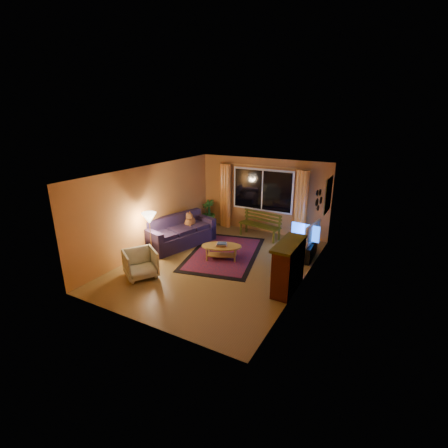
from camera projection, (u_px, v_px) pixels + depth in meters
The scene contains 22 objects.
floor at pixel (219, 264), 8.78m from camera, with size 4.50×6.00×0.02m, color brown.
ceiling at pixel (218, 171), 7.97m from camera, with size 4.50×6.00×0.02m, color white.
wall_back at pixel (263, 196), 10.87m from camera, with size 4.50×0.02×2.50m, color #B97738.
wall_left at pixel (151, 208), 9.40m from camera, with size 0.02×6.00×2.50m, color #B97738.
wall_right at pixel (305, 235), 7.34m from camera, with size 0.02×6.00×2.50m, color #B97738.
window at pixel (262, 190), 10.75m from camera, with size 2.00×0.02×1.30m, color black.
curtain_rod at pixel (263, 166), 10.46m from camera, with size 0.03×0.03×3.20m, color #BF8C3F.
curtain_left at pixel (226, 196), 11.42m from camera, with size 0.36×0.36×2.24m, color orange.
curtain_right at pixel (301, 206), 10.19m from camera, with size 0.36×0.36×2.24m, color orange.
bench at pixel (259, 231), 10.60m from camera, with size 1.40×0.41×0.42m, color #343308.
potted_plant at pixel (208, 212), 11.82m from camera, with size 0.51×0.51×0.91m, color #235B1E.
sofa at pixel (180, 231), 9.92m from camera, with size 0.94×2.19×0.88m, color #231831.
dog at pixel (190, 220), 10.24m from camera, with size 0.30×0.42×0.46m, color brown, non-canonical shape.
armchair at pixel (140, 262), 7.98m from camera, with size 0.74×0.69×0.76m, color beige.
floor_lamp at pixel (150, 236), 8.99m from camera, with size 0.21×0.21×1.28m, color #BF8C3F.
rug at pixel (224, 253), 9.40m from camera, with size 1.89×2.99×0.02m, color maroon.
coffee_table at pixel (221, 252), 9.01m from camera, with size 1.11×1.11×0.40m, color #B58B35.
tv_console at pixel (307, 250), 9.11m from camera, with size 0.36×1.07×0.45m, color black.
television at pixel (309, 233), 8.94m from camera, with size 1.02×0.13×0.58m, color black.
fireplace at pixel (288, 267), 7.33m from camera, with size 0.40×1.20×1.10m, color maroon.
mirror_cluster at pixel (319, 199), 8.27m from camera, with size 0.06×0.60×0.56m, color black, non-canonical shape.
painting at pixel (328, 195), 9.27m from camera, with size 0.04×0.76×0.96m, color #C6691E.
Camera 1 is at (3.96, -6.92, 3.83)m, focal length 26.00 mm.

